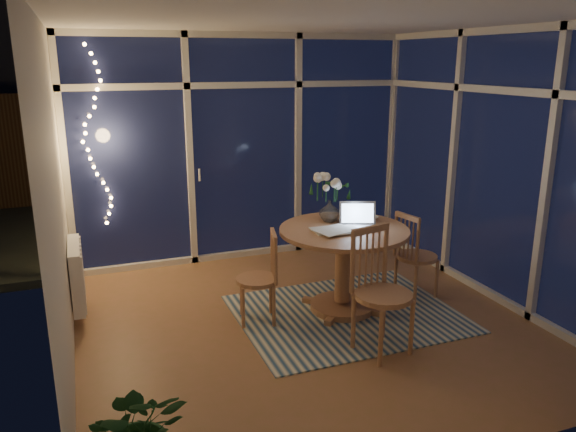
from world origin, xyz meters
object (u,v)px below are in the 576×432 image
object	(u,v)px
chair_left	(257,277)
chair_right	(417,255)
dining_table	(343,270)
chair_front	(384,293)
laptop	(359,216)
flower_vase	(330,211)

from	to	relation	value
chair_left	chair_right	distance (m)	1.65
dining_table	chair_left	size ratio (longest dim) A/B	1.39
chair_front	dining_table	bearing A→B (deg)	73.95
dining_table	laptop	bearing A→B (deg)	-23.36
chair_left	chair_right	xyz separation A→B (m)	(1.65, -0.03, 0.02)
laptop	flower_vase	xyz separation A→B (m)	(-0.15, 0.31, -0.02)
dining_table	chair_front	xyz separation A→B (m)	(-0.05, -0.83, 0.11)
laptop	flower_vase	distance (m)	0.35
chair_right	chair_front	world-z (taller)	chair_front
dining_table	chair_front	world-z (taller)	chair_front
dining_table	laptop	world-z (taller)	laptop
chair_right	chair_front	size ratio (longest dim) A/B	0.86
chair_left	chair_front	size ratio (longest dim) A/B	0.82
laptop	flower_vase	size ratio (longest dim) A/B	1.60
chair_left	flower_vase	bearing A→B (deg)	117.82
chair_front	laptop	bearing A→B (deg)	64.96
chair_left	chair_right	bearing A→B (deg)	102.25
chair_front	chair_right	bearing A→B (deg)	31.60
chair_left	chair_front	xyz separation A→B (m)	(0.78, -0.88, 0.09)
chair_front	laptop	size ratio (longest dim) A/B	3.10
chair_front	laptop	world-z (taller)	laptop
chair_front	flower_vase	size ratio (longest dim) A/B	4.95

